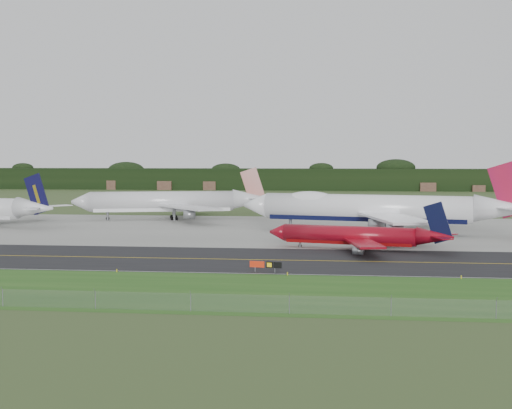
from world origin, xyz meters
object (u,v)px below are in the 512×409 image
at_px(jet_ba_747, 376,209).
at_px(jet_star_tail, 173,202).
at_px(jet_red_737, 359,236).
at_px(taxiway_sign, 265,265).

bearing_deg(jet_ba_747, jet_star_tail, 150.97).
bearing_deg(jet_star_tail, jet_red_737, -50.44).
xyz_separation_m(jet_red_737, jet_star_tail, (-53.35, 64.59, 2.39)).
relative_size(jet_ba_747, taxiway_sign, 13.29).
height_order(jet_star_tail, taxiway_sign, jet_star_tail).
bearing_deg(jet_red_737, jet_star_tail, 129.56).
xyz_separation_m(jet_red_737, taxiway_sign, (-15.88, -30.00, -1.56)).
xyz_separation_m(jet_ba_747, jet_star_tail, (-58.47, 32.45, -0.85)).
bearing_deg(jet_ba_747, taxiway_sign, -108.67).
relative_size(jet_ba_747, jet_star_tail, 1.20).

